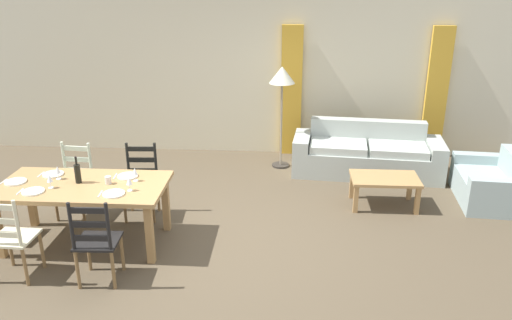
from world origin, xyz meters
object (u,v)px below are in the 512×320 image
Objects in this scene: dining_chair_near_left at (10,238)px; coffee_cup_primary at (108,180)px; coffee_table at (385,182)px; dining_table at (83,191)px; dining_chair_near_right at (96,241)px; dining_chair_far_left at (75,181)px; standing_lamp at (282,81)px; armchair_upholstered at (494,185)px; wine_bottle at (78,173)px; wine_glass_far_left at (58,170)px; wine_glass_near_left at (50,179)px; wine_glass_near_right at (129,181)px; wine_glass_far_right at (135,172)px; couch at (367,155)px; dining_chair_far_right at (141,181)px.

coffee_cup_primary is at bearing 46.32° from dining_chair_near_left.
dining_chair_near_left reaches higher than coffee_table.
dining_chair_near_right is at bearing -61.89° from dining_table.
dining_chair_near_right reaches higher than dining_table.
dining_chair_far_left is 0.59× the size of standing_lamp.
standing_lamp is at bearing 53.62° from coffee_cup_primary.
dining_chair_near_right is 10.67× the size of coffee_cup_primary.
armchair_upholstered is at bearing 16.53° from coffee_cup_primary.
wine_bottle is at bearing 178.72° from coffee_cup_primary.
wine_glass_near_left is at bearing -85.11° from wine_glass_far_left.
wine_glass_far_left is at bearing 163.74° from wine_glass_near_right.
wine_glass_near_left is 0.10× the size of standing_lamp.
wine_glass_far_left is at bearing 158.47° from dining_table.
coffee_cup_primary is 0.10× the size of coffee_table.
standing_lamp reaches higher than coffee_table.
dining_table is 11.80× the size of wine_glass_near_right.
coffee_cup_primary is 0.07× the size of armchair_upholstered.
wine_glass_far_left is 1.00× the size of wine_glass_far_right.
wine_glass_far_left is 5.71m from armchair_upholstered.
dining_chair_far_left reaches higher than dining_table.
wine_glass_far_left reaches higher than armchair_upholstered.
coffee_cup_primary is 5.13m from armchair_upholstered.
wine_glass_far_left is at bearing 162.40° from wine_bottle.
standing_lamp reaches higher than couch.
dining_chair_near_right reaches higher than wine_glass_far_left.
standing_lamp is (-1.43, 1.40, 1.06)m from coffee_table.
wine_glass_far_right is 1.79× the size of coffee_cup_primary.
dining_chair_near_right is 0.79× the size of armchair_upholstered.
wine_glass_far_left is at bearing -82.11° from dining_chair_far_left.
dining_chair_near_left is 1.30m from wine_glass_near_right.
wine_glass_far_right is 0.10× the size of standing_lamp.
wine_bottle is 3.51× the size of coffee_cup_primary.
wine_glass_near_left is (-0.73, 0.66, 0.38)m from dining_chair_near_right.
wine_glass_near_left reaches higher than coffee_cup_primary.
wine_bottle is (-0.50, -0.71, 0.39)m from dining_chair_far_right.
wine_glass_far_left is at bearing -135.34° from standing_lamp.
couch is 1.22m from coffee_table.
wine_glass_near_left is 4.20m from coffee_table.
coffee_cup_primary is (0.70, -0.68, 0.32)m from dining_chair_far_left.
dining_chair_far_right is 1.07× the size of coffee_table.
wine_glass_near_right is at bearing -40.43° from dining_chair_far_left.
armchair_upholstered is at bearing 13.83° from wine_glass_far_left.
wine_glass_far_right is (0.63, 0.09, -0.01)m from wine_bottle.
wine_bottle is at bearing -146.34° from couch.
standing_lamp is at bearing 172.24° from couch.
dining_chair_far_right is 3.56m from couch.
dining_chair_far_right is at bearing -171.19° from armchair_upholstered.
coffee_table is at bearing 24.40° from wine_glass_near_right.
standing_lamp reaches higher than dining_chair_far_right.
couch is (4.05, 3.23, -0.19)m from dining_chair_near_left.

